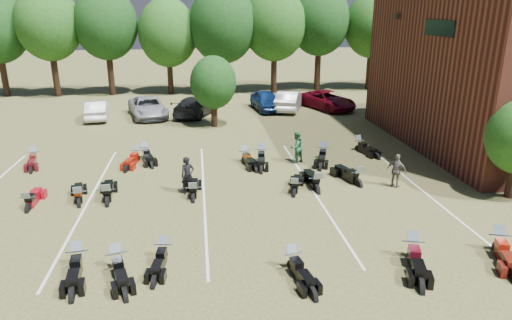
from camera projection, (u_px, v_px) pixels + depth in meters
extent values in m
plane|color=brown|center=(281.00, 220.00, 18.12)|extent=(160.00, 160.00, 0.00)
imported|color=silver|center=(97.00, 110.00, 34.28)|extent=(2.03, 4.47, 1.42)
imported|color=gray|center=(148.00, 107.00, 34.93)|extent=(3.72, 5.84, 1.50)
imported|color=black|center=(196.00, 106.00, 35.36)|extent=(3.99, 5.63, 1.51)
imported|color=navy|center=(266.00, 101.00, 37.21)|extent=(2.49, 4.88, 1.59)
imported|color=#B8B7B3|center=(289.00, 100.00, 37.27)|extent=(3.22, 5.17, 1.61)
imported|color=#5E0514|center=(328.00, 100.00, 37.68)|extent=(4.33, 5.94, 1.50)
imported|color=#3D3D43|center=(405.00, 101.00, 37.37)|extent=(2.92, 5.44, 1.50)
imported|color=black|center=(188.00, 176.00, 20.43)|extent=(0.73, 0.59, 1.72)
imported|color=#296E41|center=(296.00, 147.00, 24.52)|extent=(1.07, 1.00, 1.74)
imported|color=#564F49|center=(397.00, 171.00, 21.16)|extent=(0.95, 0.95, 1.62)
cube|color=black|center=(397.00, 16.00, 28.15)|extent=(0.30, 0.40, 0.30)
cube|color=black|center=(439.00, 28.00, 23.62)|extent=(0.06, 3.00, 0.80)
cylinder|color=black|center=(2.00, 75.00, 42.21)|extent=(0.58, 0.58, 4.08)
cylinder|color=black|center=(59.00, 75.00, 42.82)|extent=(0.58, 0.58, 4.08)
ellipsoid|color=#1E4C19|center=(52.00, 27.00, 41.45)|extent=(6.00, 6.00, 6.90)
cylinder|color=black|center=(113.00, 74.00, 43.42)|extent=(0.57, 0.58, 4.08)
ellipsoid|color=#1E4C19|center=(109.00, 27.00, 42.06)|extent=(6.00, 6.00, 6.90)
cylinder|color=black|center=(167.00, 73.00, 44.02)|extent=(0.57, 0.58, 4.08)
ellipsoid|color=#1E4C19|center=(164.00, 26.00, 42.66)|extent=(6.00, 6.00, 6.90)
cylinder|color=black|center=(218.00, 72.00, 44.63)|extent=(0.58, 0.58, 4.08)
ellipsoid|color=#1E4C19|center=(217.00, 26.00, 43.26)|extent=(6.00, 6.00, 6.90)
cylinder|color=black|center=(269.00, 71.00, 45.23)|extent=(0.57, 0.58, 4.08)
ellipsoid|color=#1E4C19|center=(269.00, 26.00, 43.87)|extent=(6.00, 6.00, 6.90)
cylinder|color=black|center=(318.00, 70.00, 45.83)|extent=(0.57, 0.58, 4.08)
ellipsoid|color=#1E4C19|center=(320.00, 26.00, 44.47)|extent=(6.00, 6.00, 6.90)
cylinder|color=black|center=(366.00, 69.00, 46.43)|extent=(0.57, 0.58, 4.08)
ellipsoid|color=#1E4C19|center=(369.00, 25.00, 45.07)|extent=(6.00, 6.00, 6.90)
cylinder|color=black|center=(412.00, 69.00, 47.04)|extent=(0.58, 0.58, 4.08)
ellipsoid|color=#1E4C19|center=(417.00, 25.00, 45.67)|extent=(6.00, 6.00, 6.90)
cylinder|color=black|center=(458.00, 68.00, 47.64)|extent=(0.58, 0.58, 4.08)
ellipsoid|color=#1E4C19|center=(464.00, 25.00, 46.28)|extent=(6.00, 6.00, 6.90)
cylinder|color=black|center=(512.00, 179.00, 20.05)|extent=(0.24, 0.24, 1.71)
cylinder|color=black|center=(214.00, 113.00, 32.15)|extent=(0.24, 0.24, 1.90)
sphere|color=#1E4C19|center=(213.00, 82.00, 31.47)|extent=(3.20, 3.20, 3.20)
cube|color=silver|center=(89.00, 200.00, 19.97)|extent=(0.10, 14.00, 0.01)
cube|color=silver|center=(204.00, 194.00, 20.57)|extent=(0.10, 14.00, 0.01)
cube|color=silver|center=(312.00, 189.00, 21.18)|extent=(0.10, 14.00, 0.01)
cube|color=silver|center=(414.00, 184.00, 21.78)|extent=(0.10, 14.00, 0.01)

